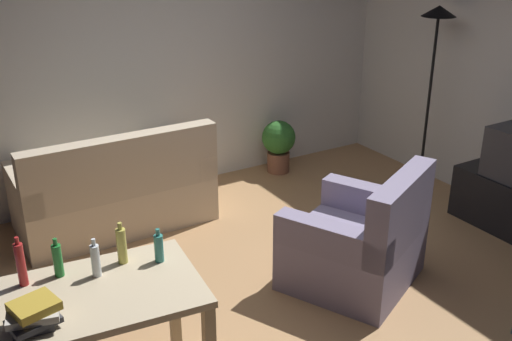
% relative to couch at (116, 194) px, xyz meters
% --- Properties ---
extents(ground_plane, '(5.20, 4.40, 0.02)m').
position_rel_couch_xyz_m(ground_plane, '(0.68, -1.59, -0.32)').
color(ground_plane, tan).
extents(wall_rear, '(5.20, 0.10, 2.70)m').
position_rel_couch_xyz_m(wall_rear, '(0.68, 0.61, 1.04)').
color(wall_rear, silver).
rests_on(wall_rear, ground_plane).
extents(couch, '(1.65, 0.84, 0.92)m').
position_rel_couch_xyz_m(couch, '(0.00, 0.00, 0.00)').
color(couch, beige).
rests_on(couch, ground_plane).
extents(torchiere_lamp, '(0.32, 0.32, 1.81)m').
position_rel_couch_xyz_m(torchiere_lamp, '(2.93, -0.77, 1.10)').
color(torchiere_lamp, black).
rests_on(torchiere_lamp, ground_plane).
extents(desk, '(1.27, 0.82, 0.76)m').
position_rel_couch_xyz_m(desk, '(-0.83, -2.06, 0.34)').
color(desk, '#C6B28E').
rests_on(desk, ground_plane).
extents(potted_plant, '(0.36, 0.36, 0.57)m').
position_rel_couch_xyz_m(potted_plant, '(1.91, 0.31, 0.02)').
color(potted_plant, brown).
rests_on(potted_plant, ground_plane).
extents(armchair, '(1.18, 1.15, 0.92)m').
position_rel_couch_xyz_m(armchair, '(1.24, -1.81, 0.01)').
color(armchair, gray).
rests_on(armchair, ground_plane).
extents(bottle_red, '(0.05, 0.05, 0.28)m').
position_rel_couch_xyz_m(bottle_red, '(-1.07, -1.81, 0.58)').
color(bottle_red, '#AD2323').
rests_on(bottle_red, desk).
extents(bottle_green, '(0.05, 0.05, 0.22)m').
position_rel_couch_xyz_m(bottle_green, '(-0.89, -1.82, 0.55)').
color(bottle_green, '#1E722D').
rests_on(bottle_green, desk).
extents(bottle_clear, '(0.05, 0.05, 0.22)m').
position_rel_couch_xyz_m(bottle_clear, '(-0.72, -1.92, 0.55)').
color(bottle_clear, silver).
rests_on(bottle_clear, desk).
extents(bottle_squat, '(0.05, 0.05, 0.25)m').
position_rel_couch_xyz_m(bottle_squat, '(-0.55, -1.86, 0.56)').
color(bottle_squat, '#BCB24C').
rests_on(bottle_squat, desk).
extents(bottle_tall, '(0.05, 0.05, 0.20)m').
position_rel_couch_xyz_m(bottle_tall, '(-0.37, -1.96, 0.54)').
color(bottle_tall, teal).
rests_on(bottle_tall, desk).
extents(book_stack, '(0.26, 0.22, 0.14)m').
position_rel_couch_xyz_m(book_stack, '(-1.10, -2.21, 0.52)').
color(book_stack, '#333338').
rests_on(book_stack, desk).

